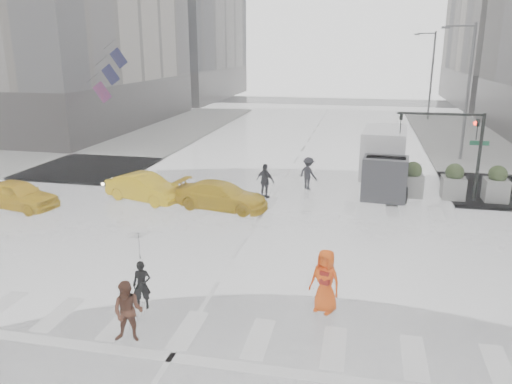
% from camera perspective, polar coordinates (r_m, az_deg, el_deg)
% --- Properties ---
extents(ground, '(120.00, 120.00, 0.00)m').
position_cam_1_polar(ground, '(19.54, -1.80, -6.39)').
color(ground, black).
rests_on(ground, ground).
extents(sidewalk_nw, '(35.00, 35.00, 0.15)m').
position_cam_1_polar(sidewalk_nw, '(43.02, -21.89, 5.15)').
color(sidewalk_nw, slate).
rests_on(sidewalk_nw, ground).
extents(road_markings, '(18.00, 48.00, 0.01)m').
position_cam_1_polar(road_markings, '(19.54, -1.80, -6.37)').
color(road_markings, silver).
rests_on(road_markings, ground).
extents(traffic_signal_pole, '(4.45, 0.42, 4.50)m').
position_cam_1_polar(traffic_signal_pole, '(26.26, 22.23, 5.63)').
color(traffic_signal_pole, black).
rests_on(traffic_signal_pole, ground).
extents(street_lamp_near, '(2.15, 0.22, 9.00)m').
position_cam_1_polar(street_lamp_near, '(36.16, 22.91, 10.96)').
color(street_lamp_near, '#59595B').
rests_on(street_lamp_near, ground).
extents(street_lamp_far, '(2.15, 0.22, 9.00)m').
position_cam_1_polar(street_lamp_far, '(55.91, 19.32, 12.78)').
color(street_lamp_far, '#59595B').
rests_on(street_lamp_far, ground).
extents(planter_west, '(1.10, 1.10, 1.80)m').
position_cam_1_polar(planter_west, '(26.63, 17.41, 1.30)').
color(planter_west, slate).
rests_on(planter_west, ground).
extents(planter_mid, '(1.10, 1.10, 1.80)m').
position_cam_1_polar(planter_mid, '(26.90, 21.64, 1.04)').
color(planter_mid, slate).
rests_on(planter_mid, ground).
extents(planter_east, '(1.10, 1.10, 1.80)m').
position_cam_1_polar(planter_east, '(27.31, 25.77, 0.77)').
color(planter_east, slate).
rests_on(planter_east, ground).
extents(flag_cluster, '(2.87, 3.06, 4.69)m').
position_cam_1_polar(flag_cluster, '(40.96, -16.66, 13.00)').
color(flag_cluster, '#59595B').
rests_on(flag_cluster, ground).
extents(pedestrian_black, '(1.18, 1.20, 2.43)m').
position_cam_1_polar(pedestrian_black, '(15.01, -13.14, -7.14)').
color(pedestrian_black, black).
rests_on(pedestrian_black, ground).
extents(pedestrian_brown, '(0.92, 0.77, 1.71)m').
position_cam_1_polar(pedestrian_brown, '(13.85, -14.41, -13.12)').
color(pedestrian_brown, '#4F2A1C').
rests_on(pedestrian_brown, ground).
extents(pedestrian_orange, '(1.11, 0.94, 1.93)m').
position_cam_1_polar(pedestrian_orange, '(14.90, 7.92, -10.01)').
color(pedestrian_orange, '#EF5110').
rests_on(pedestrian_orange, ground).
extents(pedestrian_far_a, '(1.22, 1.00, 1.81)m').
position_cam_1_polar(pedestrian_far_a, '(25.52, 1.06, 1.24)').
color(pedestrian_far_a, black).
rests_on(pedestrian_far_a, ground).
extents(pedestrian_far_b, '(1.31, 1.20, 1.79)m').
position_cam_1_polar(pedestrian_far_b, '(27.32, 5.99, 2.15)').
color(pedestrian_far_b, black).
rests_on(pedestrian_far_b, ground).
extents(taxi_front, '(4.34, 2.36, 1.40)m').
position_cam_1_polar(taxi_front, '(26.48, -25.54, -0.28)').
color(taxi_front, gold).
rests_on(taxi_front, ground).
extents(taxi_mid, '(4.44, 2.70, 1.38)m').
position_cam_1_polar(taxi_mid, '(25.71, -12.57, 0.47)').
color(taxi_mid, gold).
rests_on(taxi_mid, ground).
extents(taxi_rear, '(4.25, 2.42, 1.32)m').
position_cam_1_polar(taxi_rear, '(23.95, -3.96, -0.42)').
color(taxi_rear, gold).
rests_on(taxi_rear, ground).
extents(box_truck, '(2.26, 6.03, 3.20)m').
position_cam_1_polar(box_truck, '(27.79, 14.44, 3.69)').
color(box_truck, silver).
rests_on(box_truck, ground).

